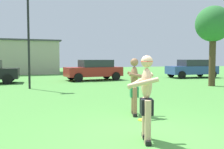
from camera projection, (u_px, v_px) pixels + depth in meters
name	position (u px, v px, depth m)	size (l,w,h in m)	color
ground_plane	(150.00, 136.00, 5.41)	(80.00, 80.00, 0.00)	#4C8E3D
player_with_cap	(146.00, 94.00, 5.05)	(0.73, 0.67, 1.76)	black
player_in_green	(134.00, 85.00, 7.44)	(0.72, 0.67, 1.69)	black
frisbee	(143.00, 120.00, 6.82)	(0.28, 0.28, 0.03)	yellow
car_red_mid_lot	(94.00, 70.00, 19.34)	(4.42, 2.27, 1.58)	maroon
car_blue_far_end	(192.00, 68.00, 21.96)	(4.46, 2.37, 1.58)	#2D478C
lamp_post	(28.00, 26.00, 13.71)	(0.60, 0.24, 5.67)	black
outbuilding_behind_lot	(5.00, 57.00, 27.74)	(11.24, 7.25, 3.65)	#B2A893
tree_left_field	(213.00, 26.00, 15.12)	(2.12, 2.12, 4.85)	#4C3823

